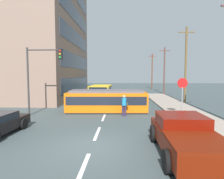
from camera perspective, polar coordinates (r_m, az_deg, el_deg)
ground_plane at (r=18.70m, az=-1.38°, el=-5.65°), size 120.00×120.00×0.00m
sidewalk_curb_right at (r=15.71m, az=23.30°, el=-7.67°), size 3.20×36.00×0.14m
lane_stripe_0 at (r=7.26m, az=-8.62°, el=-22.16°), size 0.16×2.40×0.01m
lane_stripe_1 at (r=10.94m, az=-4.42°, el=-12.88°), size 0.16×2.40×0.01m
lane_stripe_2 at (r=14.79m, az=-2.49°, el=-8.31°), size 0.16×2.40×0.01m
lane_stripe_3 at (r=22.86m, az=-0.63°, el=-3.81°), size 0.16×2.40×0.01m
lane_stripe_4 at (r=28.80m, az=0.06°, el=-2.13°), size 0.16×2.40×0.01m
corner_building at (r=31.71m, az=-27.24°, el=15.42°), size 17.97×17.27×19.20m
streetcar_tram at (r=16.78m, az=-1.61°, el=-3.33°), size 6.99×2.82×1.94m
city_bus at (r=25.57m, az=-3.36°, el=-0.56°), size 2.67×5.34×1.87m
pedestrian_crossing at (r=15.11m, az=3.67°, el=-4.42°), size 0.49×0.36×1.67m
pickup_truck_parked at (r=8.46m, az=20.87°, el=-12.72°), size 2.33×5.03×1.55m
stop_sign at (r=15.33m, az=20.27°, el=0.15°), size 0.76×0.07×2.88m
traffic_light_mast at (r=16.16m, az=-20.43°, el=5.95°), size 2.86×0.33×5.41m
utility_pole_mid at (r=23.95m, az=21.18°, el=7.20°), size 1.80×0.24×8.76m
utility_pole_far at (r=34.21m, az=15.36°, el=5.74°), size 1.80×0.24×7.99m
utility_pole_distant at (r=45.99m, az=11.88°, el=5.56°), size 1.80×0.24×8.25m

